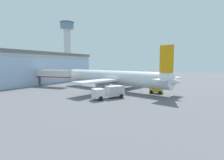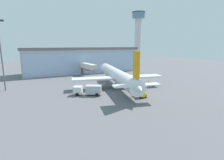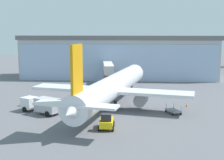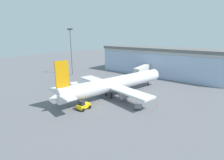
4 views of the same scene
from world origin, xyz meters
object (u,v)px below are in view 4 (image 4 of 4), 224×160
object	(u,v)px
baggage_cart	(138,106)
safety_cone_wingtip	(158,104)
airplane	(115,84)
apron_light_mast	(71,48)
catering_truck	(76,88)
jet_bridge	(143,69)
pushback_tug	(83,105)
safety_cone_nose	(98,103)

from	to	relation	value
baggage_cart	safety_cone_wingtip	distance (m)	5.69
airplane	baggage_cart	size ratio (longest dim) A/B	12.26
safety_cone_wingtip	apron_light_mast	bearing A→B (deg)	167.79
baggage_cart	apron_light_mast	bearing A→B (deg)	-131.78
catering_truck	jet_bridge	bearing A→B (deg)	-78.71
pushback_tug	safety_cone_wingtip	distance (m)	18.89
jet_bridge	airplane	xyz separation A→B (m)	(2.44, -22.30, -0.55)
airplane	safety_cone_wingtip	xyz separation A→B (m)	(13.24, 0.87, -3.28)
apron_light_mast	safety_cone_nose	xyz separation A→B (m)	(32.20, -18.70, -11.47)
jet_bridge	baggage_cart	bearing A→B (deg)	-160.87
airplane	baggage_cart	xyz separation A→B (m)	(10.27, -3.98, -3.05)
safety_cone_nose	catering_truck	bearing A→B (deg)	165.36
jet_bridge	apron_light_mast	size ratio (longest dim) A/B	0.72
baggage_cart	pushback_tug	size ratio (longest dim) A/B	0.99
airplane	pushback_tug	distance (m)	12.84
catering_truck	safety_cone_nose	xyz separation A→B (m)	(11.99, -3.13, -1.19)
pushback_tug	safety_cone_nose	size ratio (longest dim) A/B	5.88
baggage_cart	pushback_tug	xyz separation A→B (m)	(-10.28, -8.60, 0.47)
jet_bridge	safety_cone_wingtip	bearing A→B (deg)	-150.49
apron_light_mast	catering_truck	size ratio (longest dim) A/B	2.68
baggage_cart	pushback_tug	world-z (taller)	pushback_tug
baggage_cart	safety_cone_nose	world-z (taller)	baggage_cart
apron_light_mast	airplane	size ratio (longest dim) A/B	0.51
pushback_tug	safety_cone_nose	bearing A→B (deg)	-9.73
jet_bridge	pushback_tug	bearing A→B (deg)	177.30
airplane	safety_cone_nose	bearing A→B (deg)	-162.54
apron_light_mast	safety_cone_wingtip	distance (m)	47.22
catering_truck	apron_light_mast	bearing A→B (deg)	-8.32
safety_cone_wingtip	baggage_cart	bearing A→B (deg)	-121.45
apron_light_mast	catering_truck	xyz separation A→B (m)	(20.20, -15.57, -10.27)
apron_light_mast	safety_cone_wingtip	world-z (taller)	apron_light_mast
baggage_cart	airplane	bearing A→B (deg)	-133.77
apron_light_mast	baggage_cart	size ratio (longest dim) A/B	6.23
baggage_cart	safety_cone_wingtip	size ratio (longest dim) A/B	5.82
apron_light_mast	baggage_cart	distance (m)	45.66
pushback_tug	catering_truck	bearing A→B (deg)	55.18
catering_truck	pushback_tug	bearing A→B (deg)	175.54
catering_truck	pushback_tug	world-z (taller)	catering_truck
pushback_tug	safety_cone_wingtip	bearing A→B (deg)	-45.62
baggage_cart	pushback_tug	distance (m)	13.41
jet_bridge	safety_cone_wingtip	size ratio (longest dim) A/B	26.00
airplane	safety_cone_nose	distance (m)	8.80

